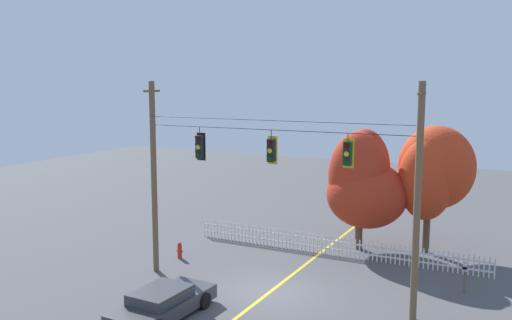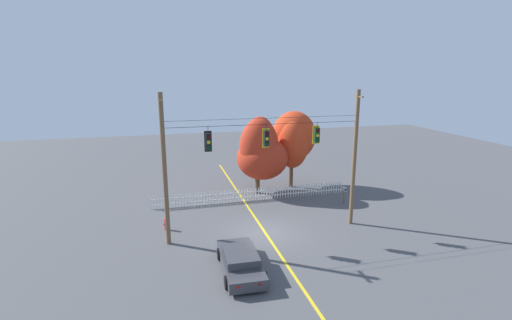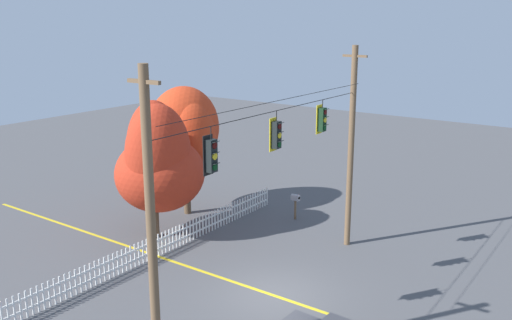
{
  "view_description": "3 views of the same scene",
  "coord_description": "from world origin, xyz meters",
  "px_view_note": "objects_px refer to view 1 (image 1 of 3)",
  "views": [
    {
      "loc": [
        9.73,
        -20.3,
        8.86
      ],
      "look_at": [
        -0.71,
        0.1,
        5.61
      ],
      "focal_mm": 38.95,
      "sensor_mm": 36.0,
      "label": 1
    },
    {
      "loc": [
        -6.06,
        -20.92,
        9.98
      ],
      "look_at": [
        -0.69,
        -0.34,
        4.87
      ],
      "focal_mm": 26.06,
      "sensor_mm": 36.0,
      "label": 2
    },
    {
      "loc": [
        -15.55,
        -10.25,
        9.94
      ],
      "look_at": [
        -0.92,
        0.17,
        5.35
      ],
      "focal_mm": 38.93,
      "sensor_mm": 36.0,
      "label": 3
    }
  ],
  "objects_px": {
    "autumn_maple_near_fence": "(364,184)",
    "fire_hydrant": "(180,250)",
    "parked_car": "(162,302)",
    "roadside_mailbox": "(465,269)",
    "traffic_signal_eastbound_side": "(200,147)",
    "traffic_signal_westbound_side": "(271,150)",
    "traffic_signal_southbound_primary": "(348,153)",
    "autumn_maple_mid": "(433,172)"
  },
  "relations": [
    {
      "from": "autumn_maple_near_fence",
      "to": "traffic_signal_southbound_primary",
      "type": "bearing_deg",
      "value": -78.82
    },
    {
      "from": "traffic_signal_westbound_side",
      "to": "roadside_mailbox",
      "type": "distance_m",
      "value": 9.56
    },
    {
      "from": "autumn_maple_mid",
      "to": "parked_car",
      "type": "relative_size",
      "value": 1.42
    },
    {
      "from": "traffic_signal_eastbound_side",
      "to": "traffic_signal_southbound_primary",
      "type": "bearing_deg",
      "value": -0.01
    },
    {
      "from": "roadside_mailbox",
      "to": "autumn_maple_mid",
      "type": "bearing_deg",
      "value": 114.09
    },
    {
      "from": "autumn_maple_near_fence",
      "to": "roadside_mailbox",
      "type": "bearing_deg",
      "value": -35.39
    },
    {
      "from": "traffic_signal_southbound_primary",
      "to": "autumn_maple_near_fence",
      "type": "distance_m",
      "value": 8.12
    },
    {
      "from": "traffic_signal_eastbound_side",
      "to": "traffic_signal_westbound_side",
      "type": "bearing_deg",
      "value": -0.01
    },
    {
      "from": "autumn_maple_near_fence",
      "to": "autumn_maple_mid",
      "type": "distance_m",
      "value": 3.55
    },
    {
      "from": "parked_car",
      "to": "traffic_signal_eastbound_side",
      "type": "bearing_deg",
      "value": 102.58
    },
    {
      "from": "autumn_maple_near_fence",
      "to": "roadside_mailbox",
      "type": "relative_size",
      "value": 4.84
    },
    {
      "from": "parked_car",
      "to": "traffic_signal_westbound_side",
      "type": "bearing_deg",
      "value": 58.59
    },
    {
      "from": "autumn_maple_near_fence",
      "to": "parked_car",
      "type": "bearing_deg",
      "value": -110.06
    },
    {
      "from": "traffic_signal_southbound_primary",
      "to": "roadside_mailbox",
      "type": "relative_size",
      "value": 1.02
    },
    {
      "from": "autumn_maple_near_fence",
      "to": "parked_car",
      "type": "relative_size",
      "value": 1.38
    },
    {
      "from": "traffic_signal_eastbound_side",
      "to": "roadside_mailbox",
      "type": "xyz_separation_m",
      "value": [
        10.78,
        3.6,
        -4.95
      ]
    },
    {
      "from": "traffic_signal_eastbound_side",
      "to": "traffic_signal_southbound_primary",
      "type": "distance_m",
      "value": 6.7
    },
    {
      "from": "roadside_mailbox",
      "to": "traffic_signal_eastbound_side",
      "type": "bearing_deg",
      "value": -161.53
    },
    {
      "from": "traffic_signal_eastbound_side",
      "to": "autumn_maple_mid",
      "type": "bearing_deg",
      "value": 46.13
    },
    {
      "from": "traffic_signal_eastbound_side",
      "to": "parked_car",
      "type": "xyz_separation_m",
      "value": [
        0.93,
        -4.16,
        -5.43
      ]
    },
    {
      "from": "autumn_maple_mid",
      "to": "roadside_mailbox",
      "type": "relative_size",
      "value": 4.99
    },
    {
      "from": "traffic_signal_southbound_primary",
      "to": "traffic_signal_eastbound_side",
      "type": "bearing_deg",
      "value": 179.99
    },
    {
      "from": "traffic_signal_eastbound_side",
      "to": "fire_hydrant",
      "type": "relative_size",
      "value": 1.81
    },
    {
      "from": "traffic_signal_eastbound_side",
      "to": "autumn_maple_near_fence",
      "type": "xyz_separation_m",
      "value": [
        5.21,
        7.56,
        -2.46
      ]
    },
    {
      "from": "parked_car",
      "to": "fire_hydrant",
      "type": "height_order",
      "value": "parked_car"
    },
    {
      "from": "fire_hydrant",
      "to": "roadside_mailbox",
      "type": "height_order",
      "value": "roadside_mailbox"
    },
    {
      "from": "autumn_maple_near_fence",
      "to": "fire_hydrant",
      "type": "relative_size",
      "value": 7.79
    },
    {
      "from": "traffic_signal_eastbound_side",
      "to": "autumn_maple_near_fence",
      "type": "height_order",
      "value": "traffic_signal_eastbound_side"
    },
    {
      "from": "traffic_signal_westbound_side",
      "to": "autumn_maple_near_fence",
      "type": "bearing_deg",
      "value": 77.03
    },
    {
      "from": "fire_hydrant",
      "to": "traffic_signal_eastbound_side",
      "type": "bearing_deg",
      "value": -38.04
    },
    {
      "from": "parked_car",
      "to": "roadside_mailbox",
      "type": "height_order",
      "value": "roadside_mailbox"
    },
    {
      "from": "traffic_signal_southbound_primary",
      "to": "autumn_maple_near_fence",
      "type": "xyz_separation_m",
      "value": [
        -1.49,
        7.56,
        -2.57
      ]
    },
    {
      "from": "traffic_signal_southbound_primary",
      "to": "fire_hydrant",
      "type": "distance_m",
      "value": 11.13
    },
    {
      "from": "traffic_signal_southbound_primary",
      "to": "autumn_maple_mid",
      "type": "height_order",
      "value": "traffic_signal_southbound_primary"
    },
    {
      "from": "traffic_signal_eastbound_side",
      "to": "autumn_maple_near_fence",
      "type": "bearing_deg",
      "value": 55.43
    },
    {
      "from": "traffic_signal_eastbound_side",
      "to": "autumn_maple_mid",
      "type": "relative_size",
      "value": 0.22
    },
    {
      "from": "traffic_signal_southbound_primary",
      "to": "parked_car",
      "type": "relative_size",
      "value": 0.29
    },
    {
      "from": "traffic_signal_westbound_side",
      "to": "parked_car",
      "type": "bearing_deg",
      "value": -121.41
    },
    {
      "from": "fire_hydrant",
      "to": "roadside_mailbox",
      "type": "relative_size",
      "value": 0.62
    },
    {
      "from": "fire_hydrant",
      "to": "roadside_mailbox",
      "type": "bearing_deg",
      "value": 6.61
    },
    {
      "from": "traffic_signal_eastbound_side",
      "to": "parked_car",
      "type": "relative_size",
      "value": 0.32
    },
    {
      "from": "parked_car",
      "to": "fire_hydrant",
      "type": "bearing_deg",
      "value": 119.74
    }
  ]
}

